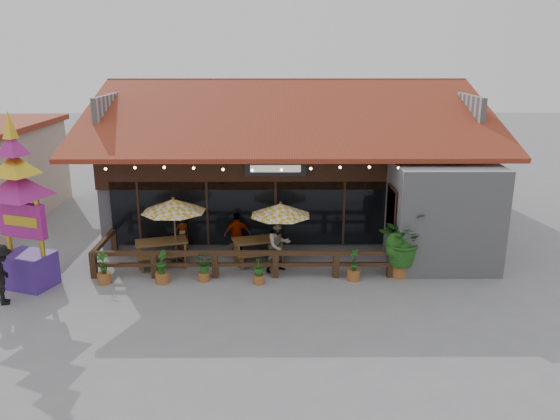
{
  "coord_description": "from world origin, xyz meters",
  "views": [
    {
      "loc": [
        -0.46,
        -17.26,
        7.2
      ],
      "look_at": [
        -0.34,
        1.5,
        1.74
      ],
      "focal_mm": 35.0,
      "sensor_mm": 36.0,
      "label": 1
    }
  ],
  "objects_px": {
    "tropical_plant": "(402,240)",
    "umbrella_left": "(174,206)",
    "picnic_table_left": "(162,248)",
    "thai_sign_tower": "(18,190)",
    "picnic_table_right": "(258,246)",
    "pedestrian": "(2,275)",
    "umbrella_right": "(280,210)"
  },
  "relations": [
    {
      "from": "umbrella_left",
      "to": "picnic_table_left",
      "type": "relative_size",
      "value": 1.41
    },
    {
      "from": "umbrella_right",
      "to": "picnic_table_right",
      "type": "bearing_deg",
      "value": 161.58
    },
    {
      "from": "thai_sign_tower",
      "to": "pedestrian",
      "type": "height_order",
      "value": "thai_sign_tower"
    },
    {
      "from": "picnic_table_right",
      "to": "picnic_table_left",
      "type": "bearing_deg",
      "value": -176.71
    },
    {
      "from": "thai_sign_tower",
      "to": "pedestrian",
      "type": "bearing_deg",
      "value": -98.84
    },
    {
      "from": "umbrella_left",
      "to": "pedestrian",
      "type": "xyz_separation_m",
      "value": [
        -4.51,
        -3.2,
        -1.19
      ]
    },
    {
      "from": "picnic_table_left",
      "to": "picnic_table_right",
      "type": "height_order",
      "value": "picnic_table_left"
    },
    {
      "from": "tropical_plant",
      "to": "umbrella_left",
      "type": "bearing_deg",
      "value": 170.73
    },
    {
      "from": "umbrella_right",
      "to": "umbrella_left",
      "type": "bearing_deg",
      "value": 177.95
    },
    {
      "from": "picnic_table_left",
      "to": "tropical_plant",
      "type": "bearing_deg",
      "value": -8.3
    },
    {
      "from": "umbrella_right",
      "to": "pedestrian",
      "type": "distance_m",
      "value": 8.81
    },
    {
      "from": "picnic_table_left",
      "to": "pedestrian",
      "type": "height_order",
      "value": "pedestrian"
    },
    {
      "from": "thai_sign_tower",
      "to": "tropical_plant",
      "type": "xyz_separation_m",
      "value": [
        11.95,
        0.7,
        -1.88
      ]
    },
    {
      "from": "picnic_table_right",
      "to": "pedestrian",
      "type": "distance_m",
      "value": 8.11
    },
    {
      "from": "umbrella_left",
      "to": "picnic_table_left",
      "type": "xyz_separation_m",
      "value": [
        -0.49,
        -0.06,
        -1.53
      ]
    },
    {
      "from": "umbrella_left",
      "to": "umbrella_right",
      "type": "bearing_deg",
      "value": -2.05
    },
    {
      "from": "umbrella_right",
      "to": "picnic_table_left",
      "type": "height_order",
      "value": "umbrella_right"
    },
    {
      "from": "picnic_table_right",
      "to": "tropical_plant",
      "type": "distance_m",
      "value": 5.0
    },
    {
      "from": "umbrella_left",
      "to": "pedestrian",
      "type": "height_order",
      "value": "umbrella_left"
    },
    {
      "from": "picnic_table_left",
      "to": "umbrella_left",
      "type": "bearing_deg",
      "value": 7.03
    },
    {
      "from": "thai_sign_tower",
      "to": "umbrella_right",
      "type": "bearing_deg",
      "value": 12.82
    },
    {
      "from": "umbrella_right",
      "to": "thai_sign_tower",
      "type": "distance_m",
      "value": 8.28
    },
    {
      "from": "picnic_table_left",
      "to": "thai_sign_tower",
      "type": "height_order",
      "value": "thai_sign_tower"
    },
    {
      "from": "picnic_table_right",
      "to": "thai_sign_tower",
      "type": "height_order",
      "value": "thai_sign_tower"
    },
    {
      "from": "umbrella_left",
      "to": "thai_sign_tower",
      "type": "distance_m",
      "value": 4.85
    },
    {
      "from": "umbrella_right",
      "to": "pedestrian",
      "type": "xyz_separation_m",
      "value": [
        -8.19,
        -3.07,
        -1.07
      ]
    },
    {
      "from": "umbrella_left",
      "to": "umbrella_right",
      "type": "relative_size",
      "value": 1.06
    },
    {
      "from": "picnic_table_right",
      "to": "pedestrian",
      "type": "xyz_separation_m",
      "value": [
        -7.39,
        -3.33,
        0.34
      ]
    },
    {
      "from": "thai_sign_tower",
      "to": "picnic_table_left",
      "type": "bearing_deg",
      "value": 26.31
    },
    {
      "from": "picnic_table_right",
      "to": "thai_sign_tower",
      "type": "xyz_separation_m",
      "value": [
        -7.2,
        -2.08,
        2.58
      ]
    },
    {
      "from": "umbrella_right",
      "to": "tropical_plant",
      "type": "height_order",
      "value": "umbrella_right"
    },
    {
      "from": "tropical_plant",
      "to": "thai_sign_tower",
      "type": "bearing_deg",
      "value": -176.64
    }
  ]
}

